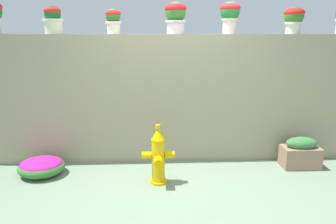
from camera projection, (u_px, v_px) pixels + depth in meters
name	position (u px, v px, depth m)	size (l,w,h in m)	color
ground_plane	(178.00, 195.00, 3.82)	(24.00, 24.00, 0.00)	gray
stone_wall	(172.00, 99.00, 4.74)	(5.84, 0.30, 1.91)	gray
potted_plant_1	(53.00, 18.00, 4.38)	(0.28, 0.28, 0.38)	beige
potted_plant_2	(113.00, 19.00, 4.43)	(0.22, 0.22, 0.35)	beige
potted_plant_3	(176.00, 15.00, 4.46)	(0.31, 0.31, 0.44)	silver
potted_plant_4	(230.00, 13.00, 4.51)	(0.29, 0.29, 0.45)	beige
potted_plant_5	(294.00, 17.00, 4.52)	(0.29, 0.29, 0.39)	beige
fire_hydrant	(158.00, 157.00, 4.06)	(0.42, 0.34, 0.79)	#E7B50C
flower_bush_left	(41.00, 166.00, 4.35)	(0.64, 0.57, 0.24)	#377431
planter_box	(301.00, 153.00, 4.58)	(0.54, 0.30, 0.46)	#94725B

